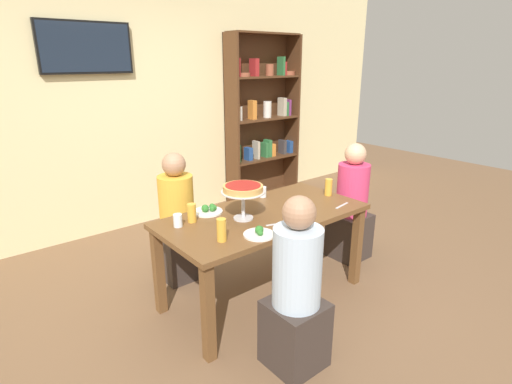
{
  "coord_description": "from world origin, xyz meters",
  "views": [
    {
      "loc": [
        -1.91,
        -2.23,
        1.89
      ],
      "look_at": [
        0.0,
        0.1,
        0.89
      ],
      "focal_mm": 28.22,
      "sensor_mm": 36.0,
      "label": 1
    }
  ],
  "objects_px": {
    "beer_glass_amber_short": "(192,213)",
    "water_glass_clear_near": "(263,192)",
    "deep_dish_pizza_stand": "(243,191)",
    "dining_table": "(264,225)",
    "beer_glass_amber_tall": "(222,230)",
    "diner_near_left": "(296,297)",
    "bookshelf": "(262,117)",
    "salad_plate_near_diner": "(259,233)",
    "water_glass_clear_far": "(178,220)",
    "diner_far_left": "(178,226)",
    "salad_plate_far_diner": "(208,210)",
    "cutlery_fork_near": "(277,224)",
    "beer_glass_amber_spare": "(329,187)",
    "diner_head_east": "(351,210)",
    "television": "(86,48)",
    "cutlery_knife_near": "(342,206)"
  },
  "relations": [
    {
      "from": "salad_plate_far_diner",
      "to": "dining_table",
      "type": "bearing_deg",
      "value": -41.5
    },
    {
      "from": "salad_plate_far_diner",
      "to": "beer_glass_amber_spare",
      "type": "height_order",
      "value": "beer_glass_amber_spare"
    },
    {
      "from": "diner_head_east",
      "to": "water_glass_clear_near",
      "type": "distance_m",
      "value": 0.97
    },
    {
      "from": "diner_head_east",
      "to": "salad_plate_far_diner",
      "type": "bearing_deg",
      "value": -10.89
    },
    {
      "from": "water_glass_clear_far",
      "to": "beer_glass_amber_short",
      "type": "bearing_deg",
      "value": 5.61
    },
    {
      "from": "bookshelf",
      "to": "water_glass_clear_near",
      "type": "relative_size",
      "value": 24.11
    },
    {
      "from": "salad_plate_near_diner",
      "to": "salad_plate_far_diner",
      "type": "bearing_deg",
      "value": 93.28
    },
    {
      "from": "television",
      "to": "salad_plate_far_diner",
      "type": "height_order",
      "value": "television"
    },
    {
      "from": "diner_head_east",
      "to": "water_glass_clear_near",
      "type": "height_order",
      "value": "diner_head_east"
    },
    {
      "from": "bookshelf",
      "to": "deep_dish_pizza_stand",
      "type": "bearing_deg",
      "value": -133.03
    },
    {
      "from": "diner_near_left",
      "to": "deep_dish_pizza_stand",
      "type": "relative_size",
      "value": 3.51
    },
    {
      "from": "beer_glass_amber_short",
      "to": "water_glass_clear_near",
      "type": "distance_m",
      "value": 0.78
    },
    {
      "from": "beer_glass_amber_tall",
      "to": "dining_table",
      "type": "bearing_deg",
      "value": 20.58
    },
    {
      "from": "salad_plate_near_diner",
      "to": "beer_glass_amber_short",
      "type": "distance_m",
      "value": 0.55
    },
    {
      "from": "bookshelf",
      "to": "deep_dish_pizza_stand",
      "type": "xyz_separation_m",
      "value": [
        -1.87,
        -2.0,
        -0.16
      ]
    },
    {
      "from": "dining_table",
      "to": "bookshelf",
      "type": "distance_m",
      "value": 2.67
    },
    {
      "from": "water_glass_clear_near",
      "to": "cutlery_fork_near",
      "type": "xyz_separation_m",
      "value": [
        -0.31,
        -0.54,
        -0.04
      ]
    },
    {
      "from": "bookshelf",
      "to": "salad_plate_near_diner",
      "type": "distance_m",
      "value": 3.06
    },
    {
      "from": "deep_dish_pizza_stand",
      "to": "water_glass_clear_far",
      "type": "height_order",
      "value": "deep_dish_pizza_stand"
    },
    {
      "from": "beer_glass_amber_tall",
      "to": "water_glass_clear_near",
      "type": "bearing_deg",
      "value": 32.91
    },
    {
      "from": "diner_far_left",
      "to": "beer_glass_amber_spare",
      "type": "distance_m",
      "value": 1.37
    },
    {
      "from": "salad_plate_near_diner",
      "to": "beer_glass_amber_tall",
      "type": "relative_size",
      "value": 1.39
    },
    {
      "from": "dining_table",
      "to": "beer_glass_amber_tall",
      "type": "xyz_separation_m",
      "value": [
        -0.54,
        -0.2,
        0.17
      ]
    },
    {
      "from": "dining_table",
      "to": "cutlery_fork_near",
      "type": "bearing_deg",
      "value": -106.24
    },
    {
      "from": "beer_glass_amber_spare",
      "to": "water_glass_clear_near",
      "type": "xyz_separation_m",
      "value": [
        -0.48,
        0.33,
        -0.03
      ]
    },
    {
      "from": "television",
      "to": "cutlery_fork_near",
      "type": "height_order",
      "value": "television"
    },
    {
      "from": "salad_plate_near_diner",
      "to": "beer_glass_amber_spare",
      "type": "height_order",
      "value": "beer_glass_amber_spare"
    },
    {
      "from": "bookshelf",
      "to": "beer_glass_amber_spare",
      "type": "xyz_separation_m",
      "value": [
        -0.95,
        -2.04,
        -0.31
      ]
    },
    {
      "from": "television",
      "to": "diner_head_east",
      "type": "height_order",
      "value": "television"
    },
    {
      "from": "diner_head_east",
      "to": "beer_glass_amber_tall",
      "type": "relative_size",
      "value": 7.34
    },
    {
      "from": "diner_near_left",
      "to": "cutlery_knife_near",
      "type": "distance_m",
      "value": 1.09
    },
    {
      "from": "diner_near_left",
      "to": "beer_glass_amber_spare",
      "type": "xyz_separation_m",
      "value": [
        1.08,
        0.7,
        0.32
      ]
    },
    {
      "from": "dining_table",
      "to": "diner_head_east",
      "type": "xyz_separation_m",
      "value": [
        1.12,
        0.01,
        -0.15
      ]
    },
    {
      "from": "diner_near_left",
      "to": "water_glass_clear_far",
      "type": "relative_size",
      "value": 12.21
    },
    {
      "from": "dining_table",
      "to": "water_glass_clear_near",
      "type": "relative_size",
      "value": 17.85
    },
    {
      "from": "dining_table",
      "to": "beer_glass_amber_tall",
      "type": "bearing_deg",
      "value": -159.42
    },
    {
      "from": "deep_dish_pizza_stand",
      "to": "water_glass_clear_near",
      "type": "distance_m",
      "value": 0.56
    },
    {
      "from": "diner_far_left",
      "to": "salad_plate_far_diner",
      "type": "bearing_deg",
      "value": 5.8
    },
    {
      "from": "water_glass_clear_near",
      "to": "beer_glass_amber_spare",
      "type": "bearing_deg",
      "value": -34.75
    },
    {
      "from": "beer_glass_amber_tall",
      "to": "diner_near_left",
      "type": "bearing_deg",
      "value": -70.03
    },
    {
      "from": "deep_dish_pizza_stand",
      "to": "water_glass_clear_near",
      "type": "xyz_separation_m",
      "value": [
        0.44,
        0.29,
        -0.18
      ]
    },
    {
      "from": "salad_plate_far_diner",
      "to": "television",
      "type": "bearing_deg",
      "value": 96.41
    },
    {
      "from": "bookshelf",
      "to": "diner_far_left",
      "type": "bearing_deg",
      "value": -147.83
    },
    {
      "from": "deep_dish_pizza_stand",
      "to": "beer_glass_amber_tall",
      "type": "bearing_deg",
      "value": -147.92
    },
    {
      "from": "deep_dish_pizza_stand",
      "to": "beer_glass_amber_short",
      "type": "distance_m",
      "value": 0.41
    },
    {
      "from": "television",
      "to": "beer_glass_amber_tall",
      "type": "height_order",
      "value": "television"
    },
    {
      "from": "diner_far_left",
      "to": "beer_glass_amber_tall",
      "type": "distance_m",
      "value": 1.0
    },
    {
      "from": "deep_dish_pizza_stand",
      "to": "salad_plate_far_diner",
      "type": "relative_size",
      "value": 1.41
    },
    {
      "from": "beer_glass_amber_spare",
      "to": "cutlery_fork_near",
      "type": "bearing_deg",
      "value": -165.53
    },
    {
      "from": "bookshelf",
      "to": "salad_plate_far_diner",
      "type": "height_order",
      "value": "bookshelf"
    }
  ]
}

